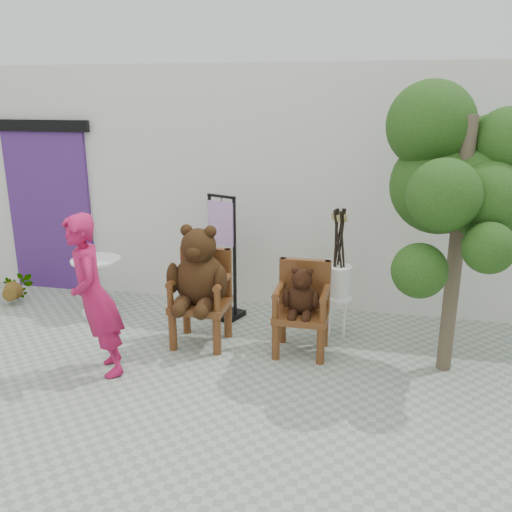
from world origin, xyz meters
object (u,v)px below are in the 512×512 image
(stool_bucket, at_px, (338,281))
(display_stand, at_px, (223,271))
(cafe_table, at_px, (97,279))
(tree, at_px, (461,178))
(person, at_px, (94,297))
(chair_big, at_px, (200,279))
(chair_small, at_px, (302,300))

(stool_bucket, bearing_deg, display_stand, 170.93)
(cafe_table, distance_m, tree, 4.34)
(tree, bearing_deg, person, -163.98)
(cafe_table, xyz_separation_m, stool_bucket, (2.96, 0.01, 0.20))
(chair_big, relative_size, cafe_table, 1.90)
(chair_big, bearing_deg, person, -131.62)
(tree, bearing_deg, display_stand, 164.49)
(chair_big, xyz_separation_m, person, (-0.76, -0.86, 0.05))
(person, height_order, tree, tree)
(display_stand, bearing_deg, cafe_table, -150.17)
(person, relative_size, tree, 0.58)
(cafe_table, bearing_deg, chair_small, -11.08)
(chair_big, height_order, person, person)
(chair_big, distance_m, cafe_table, 1.65)
(person, bearing_deg, tree, 72.73)
(chair_small, relative_size, display_stand, 0.64)
(chair_big, distance_m, tree, 2.79)
(person, bearing_deg, cafe_table, 174.83)
(person, height_order, stool_bucket, person)
(cafe_table, bearing_deg, chair_big, -20.05)
(chair_small, xyz_separation_m, cafe_table, (-2.62, 0.51, -0.14))
(chair_small, height_order, tree, tree)
(display_stand, xyz_separation_m, tree, (2.52, -0.70, 1.31))
(person, bearing_deg, chair_small, 82.54)
(tree, bearing_deg, chair_small, -178.13)
(chair_big, relative_size, tree, 0.48)
(cafe_table, height_order, stool_bucket, stool_bucket)
(person, height_order, cafe_table, person)
(cafe_table, relative_size, display_stand, 0.47)
(cafe_table, bearing_deg, stool_bucket, 0.14)
(person, xyz_separation_m, tree, (3.31, 0.95, 1.10))
(chair_big, bearing_deg, cafe_table, 159.95)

